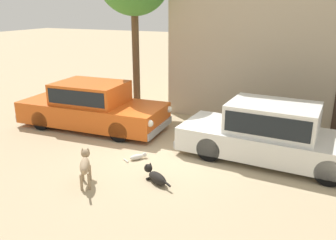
{
  "coord_description": "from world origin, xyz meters",
  "views": [
    {
      "loc": [
        3.64,
        -7.65,
        3.74
      ],
      "look_at": [
        0.17,
        0.2,
        0.9
      ],
      "focal_mm": 37.27,
      "sensor_mm": 36.0,
      "label": 1
    }
  ],
  "objects_px": {
    "parked_sedan_nearest": "(92,105)",
    "parked_sedan_second": "(273,133)",
    "stray_cat": "(138,157)",
    "stray_dog_tan": "(155,176)",
    "stray_dog_spotted": "(85,164)"
  },
  "relations": [
    {
      "from": "parked_sedan_nearest",
      "to": "stray_dog_tan",
      "type": "bearing_deg",
      "value": -38.9
    },
    {
      "from": "parked_sedan_second",
      "to": "stray_cat",
      "type": "bearing_deg",
      "value": -152.54
    },
    {
      "from": "stray_dog_spotted",
      "to": "stray_cat",
      "type": "xyz_separation_m",
      "value": [
        0.44,
        1.56,
        -0.38
      ]
    },
    {
      "from": "stray_cat",
      "to": "parked_sedan_nearest",
      "type": "bearing_deg",
      "value": 95.87
    },
    {
      "from": "parked_sedan_nearest",
      "to": "parked_sedan_second",
      "type": "xyz_separation_m",
      "value": [
        5.58,
        -0.26,
        0.0
      ]
    },
    {
      "from": "parked_sedan_nearest",
      "to": "stray_dog_spotted",
      "type": "distance_m",
      "value": 3.8
    },
    {
      "from": "parked_sedan_nearest",
      "to": "parked_sedan_second",
      "type": "distance_m",
      "value": 5.59
    },
    {
      "from": "stray_dog_tan",
      "to": "parked_sedan_second",
      "type": "bearing_deg",
      "value": -104.67
    },
    {
      "from": "stray_dog_tan",
      "to": "stray_cat",
      "type": "bearing_deg",
      "value": -15.11
    },
    {
      "from": "parked_sedan_nearest",
      "to": "stray_cat",
      "type": "height_order",
      "value": "parked_sedan_nearest"
    },
    {
      "from": "parked_sedan_second",
      "to": "stray_cat",
      "type": "height_order",
      "value": "parked_sedan_second"
    },
    {
      "from": "parked_sedan_nearest",
      "to": "stray_cat",
      "type": "distance_m",
      "value": 3.05
    },
    {
      "from": "stray_dog_spotted",
      "to": "stray_dog_tan",
      "type": "bearing_deg",
      "value": -98.02
    },
    {
      "from": "parked_sedan_nearest",
      "to": "parked_sedan_second",
      "type": "height_order",
      "value": "parked_sedan_second"
    },
    {
      "from": "stray_cat",
      "to": "parked_sedan_second",
      "type": "bearing_deg",
      "value": -27.28
    }
  ]
}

